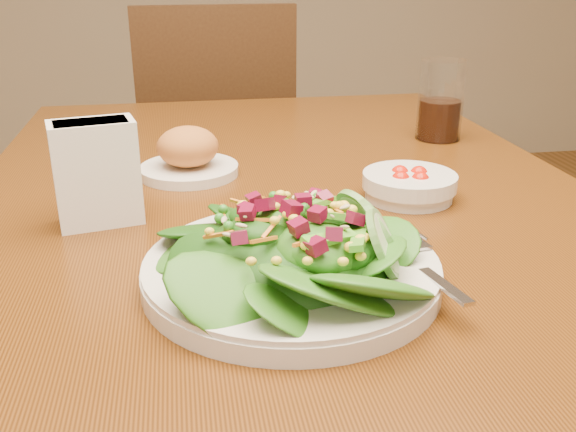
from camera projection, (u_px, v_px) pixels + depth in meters
The scene contains 7 objects.
dining_table at pixel (291, 270), 0.92m from camera, with size 0.90×1.40×0.75m.
chair_far at pixel (216, 161), 1.89m from camera, with size 0.45×0.46×0.95m.
salad_plate at pixel (301, 252), 0.66m from camera, with size 0.31×0.31×0.09m.
bread_plate at pixel (188, 156), 0.99m from camera, with size 0.15×0.15×0.08m.
tomato_bowl at pixel (409, 185), 0.89m from camera, with size 0.13×0.13×0.04m.
drinking_glass at pixel (440, 106), 1.17m from camera, with size 0.08×0.08×0.14m.
napkin_holder at pixel (96, 170), 0.79m from camera, with size 0.11×0.08×0.13m.
Camera 1 is at (-0.14, -0.81, 1.07)m, focal length 40.00 mm.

